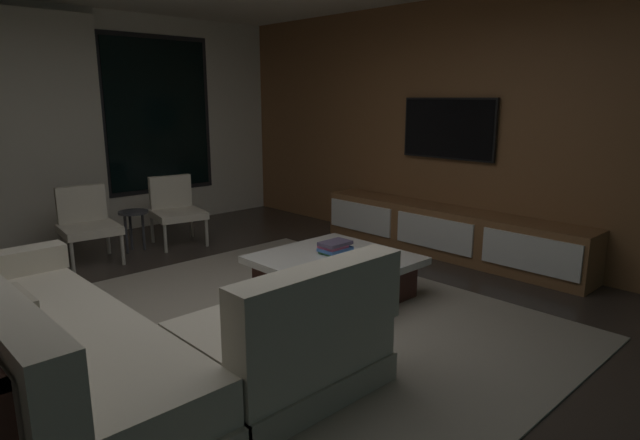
{
  "coord_description": "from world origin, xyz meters",
  "views": [
    {
      "loc": [
        -2.07,
        -3.02,
        1.68
      ],
      "look_at": [
        1.0,
        0.2,
        0.66
      ],
      "focal_mm": 30.05,
      "sensor_mm": 36.0,
      "label": 1
    }
  ],
  "objects_px": {
    "accent_chair_by_curtain": "(87,221)",
    "coffee_table": "(334,276)",
    "media_console": "(449,233)",
    "mounted_tv": "(448,129)",
    "book_stack_on_coffee_table": "(335,247)",
    "accent_chair_near_window": "(175,207)",
    "sectional_couch": "(115,347)",
    "side_stool": "(133,219)"
  },
  "relations": [
    {
      "from": "media_console",
      "to": "mounted_tv",
      "type": "relative_size",
      "value": 2.75
    },
    {
      "from": "mounted_tv",
      "to": "sectional_couch",
      "type": "bearing_deg",
      "value": -173.74
    },
    {
      "from": "sectional_couch",
      "to": "media_console",
      "type": "bearing_deg",
      "value": 3.56
    },
    {
      "from": "book_stack_on_coffee_table",
      "to": "accent_chair_near_window",
      "type": "xyz_separation_m",
      "value": [
        -0.17,
        2.45,
        0.02
      ]
    },
    {
      "from": "accent_chair_by_curtain",
      "to": "mounted_tv",
      "type": "bearing_deg",
      "value": -36.76
    },
    {
      "from": "accent_chair_by_curtain",
      "to": "side_stool",
      "type": "bearing_deg",
      "value": 2.72
    },
    {
      "from": "mounted_tv",
      "to": "book_stack_on_coffee_table",
      "type": "bearing_deg",
      "value": -175.93
    },
    {
      "from": "book_stack_on_coffee_table",
      "to": "mounted_tv",
      "type": "xyz_separation_m",
      "value": [
        1.86,
        0.13,
        0.94
      ]
    },
    {
      "from": "coffee_table",
      "to": "mounted_tv",
      "type": "relative_size",
      "value": 1.03
    },
    {
      "from": "coffee_table",
      "to": "book_stack_on_coffee_table",
      "type": "bearing_deg",
      "value": 45.25
    },
    {
      "from": "accent_chair_by_curtain",
      "to": "mounted_tv",
      "type": "relative_size",
      "value": 0.69
    },
    {
      "from": "side_stool",
      "to": "sectional_couch",
      "type": "bearing_deg",
      "value": -116.78
    },
    {
      "from": "sectional_couch",
      "to": "accent_chair_by_curtain",
      "type": "distance_m",
      "value": 2.86
    },
    {
      "from": "sectional_couch",
      "to": "mounted_tv",
      "type": "bearing_deg",
      "value": 6.26
    },
    {
      "from": "accent_chair_by_curtain",
      "to": "coffee_table",
      "type": "bearing_deg",
      "value": -65.8
    },
    {
      "from": "coffee_table",
      "to": "accent_chair_by_curtain",
      "type": "bearing_deg",
      "value": 114.2
    },
    {
      "from": "coffee_table",
      "to": "accent_chair_by_curtain",
      "type": "height_order",
      "value": "accent_chair_by_curtain"
    },
    {
      "from": "sectional_couch",
      "to": "side_stool",
      "type": "height_order",
      "value": "sectional_couch"
    },
    {
      "from": "sectional_couch",
      "to": "accent_chair_by_curtain",
      "type": "bearing_deg",
      "value": 72.16
    },
    {
      "from": "accent_chair_near_window",
      "to": "mounted_tv",
      "type": "height_order",
      "value": "mounted_tv"
    },
    {
      "from": "book_stack_on_coffee_table",
      "to": "side_stool",
      "type": "bearing_deg",
      "value": 105.78
    },
    {
      "from": "coffee_table",
      "to": "book_stack_on_coffee_table",
      "type": "xyz_separation_m",
      "value": [
        0.08,
        0.08,
        0.23
      ]
    },
    {
      "from": "sectional_couch",
      "to": "book_stack_on_coffee_table",
      "type": "height_order",
      "value": "sectional_couch"
    },
    {
      "from": "coffee_table",
      "to": "media_console",
      "type": "relative_size",
      "value": 0.37
    },
    {
      "from": "sectional_couch",
      "to": "side_stool",
      "type": "bearing_deg",
      "value": 63.22
    },
    {
      "from": "sectional_couch",
      "to": "book_stack_on_coffee_table",
      "type": "relative_size",
      "value": 9.04
    },
    {
      "from": "accent_chair_by_curtain",
      "to": "media_console",
      "type": "relative_size",
      "value": 0.25
    },
    {
      "from": "media_console",
      "to": "accent_chair_near_window",
      "type": "bearing_deg",
      "value": 126.43
    },
    {
      "from": "coffee_table",
      "to": "media_console",
      "type": "distance_m",
      "value": 1.76
    },
    {
      "from": "sectional_couch",
      "to": "coffee_table",
      "type": "height_order",
      "value": "sectional_couch"
    },
    {
      "from": "sectional_couch",
      "to": "accent_chair_near_window",
      "type": "distance_m",
      "value": 3.34
    },
    {
      "from": "book_stack_on_coffee_table",
      "to": "media_console",
      "type": "height_order",
      "value": "media_console"
    },
    {
      "from": "sectional_couch",
      "to": "accent_chair_near_window",
      "type": "xyz_separation_m",
      "value": [
        1.9,
        2.75,
        0.14
      ]
    },
    {
      "from": "book_stack_on_coffee_table",
      "to": "mounted_tv",
      "type": "height_order",
      "value": "mounted_tv"
    },
    {
      "from": "side_stool",
      "to": "media_console",
      "type": "distance_m",
      "value": 3.45
    },
    {
      "from": "side_stool",
      "to": "book_stack_on_coffee_table",
      "type": "bearing_deg",
      "value": -74.22
    },
    {
      "from": "accent_chair_by_curtain",
      "to": "side_stool",
      "type": "height_order",
      "value": "accent_chair_by_curtain"
    },
    {
      "from": "book_stack_on_coffee_table",
      "to": "mounted_tv",
      "type": "distance_m",
      "value": 2.09
    },
    {
      "from": "book_stack_on_coffee_table",
      "to": "accent_chair_by_curtain",
      "type": "bearing_deg",
      "value": 116.38
    },
    {
      "from": "mounted_tv",
      "to": "accent_chair_by_curtain",
      "type": "bearing_deg",
      "value": 143.24
    },
    {
      "from": "accent_chair_by_curtain",
      "to": "media_console",
      "type": "xyz_separation_m",
      "value": [
        2.88,
        -2.49,
        -0.18
      ]
    },
    {
      "from": "coffee_table",
      "to": "accent_chair_near_window",
      "type": "distance_m",
      "value": 2.54
    }
  ]
}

